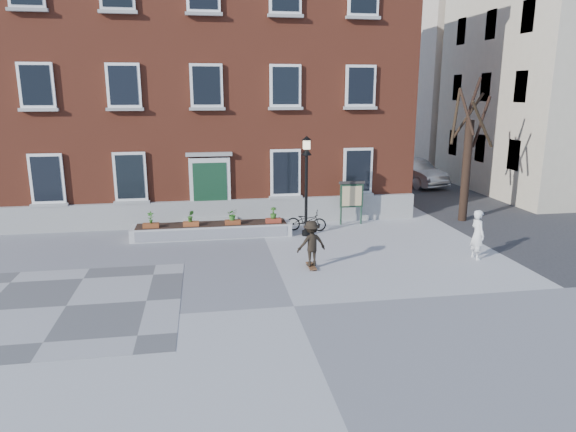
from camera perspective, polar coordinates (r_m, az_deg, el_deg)
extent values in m
plane|color=#A2A2A5|center=(13.87, 0.66, -10.00)|extent=(100.00, 100.00, 0.00)
cube|color=#525254|center=(15.09, -23.43, -9.16)|extent=(6.00, 6.00, 0.01)
imported|color=black|center=(20.99, 2.06, -0.53)|extent=(1.71, 0.97, 0.85)
imported|color=#BBBEC0|center=(32.17, 13.68, 4.76)|extent=(3.01, 5.14, 1.60)
imported|color=silver|center=(18.54, 20.31, -1.94)|extent=(0.44, 0.64, 1.70)
cube|color=brown|center=(26.51, -9.18, 14.43)|extent=(18.00, 10.00, 12.00)
cube|color=#9A9A95|center=(21.97, -8.54, 0.31)|extent=(18.00, 0.24, 1.10)
cube|color=#979792|center=(21.95, -8.49, -0.91)|extent=(2.60, 0.80, 0.20)
cube|color=#9E9E99|center=(22.05, -8.52, -0.31)|extent=(2.20, 0.50, 0.20)
cube|color=silver|center=(21.79, -8.64, 3.15)|extent=(1.70, 0.12, 2.50)
cube|color=#143922|center=(21.76, -8.63, 2.87)|extent=(1.40, 0.06, 2.30)
cube|color=#999994|center=(21.54, -8.77, 6.79)|extent=(1.90, 0.25, 0.15)
cube|color=white|center=(22.54, -25.21, 3.77)|extent=(1.30, 0.10, 2.00)
cube|color=black|center=(22.49, -25.25, 3.74)|extent=(1.08, 0.04, 1.78)
cube|color=#9C9C97|center=(22.66, -24.98, 1.10)|extent=(1.44, 0.20, 0.12)
cube|color=white|center=(22.28, -26.17, 12.91)|extent=(1.30, 0.10, 1.70)
cube|color=black|center=(22.24, -26.21, 12.91)|extent=(1.08, 0.04, 1.48)
cube|color=#ADACA7|center=(22.23, -25.97, 10.57)|extent=(1.44, 0.20, 0.12)
cube|color=gray|center=(22.42, -26.98, 19.76)|extent=(1.44, 0.20, 0.12)
cube|color=silver|center=(21.88, -17.12, 4.20)|extent=(1.30, 0.10, 2.00)
cube|color=black|center=(21.83, -17.14, 4.18)|extent=(1.08, 0.04, 1.78)
cube|color=#9B9B96|center=(22.01, -16.95, 1.46)|extent=(1.44, 0.20, 0.12)
cube|color=white|center=(21.62, -17.80, 13.65)|extent=(1.30, 0.10, 1.70)
cube|color=black|center=(21.57, -17.82, 13.65)|extent=(1.08, 0.04, 1.48)
cube|color=gray|center=(21.57, -17.65, 11.24)|extent=(1.44, 0.20, 0.12)
cube|color=#A6A6A1|center=(21.75, -18.37, 20.73)|extent=(1.44, 0.20, 0.12)
cube|color=white|center=(21.41, -9.05, 14.12)|extent=(1.30, 0.10, 1.70)
cube|color=black|center=(21.36, -9.05, 14.12)|extent=(1.08, 0.04, 1.48)
cube|color=#979792|center=(21.36, -8.95, 11.68)|extent=(1.44, 0.20, 0.12)
cube|color=#969691|center=(21.55, -9.33, 21.29)|extent=(1.44, 0.20, 0.12)
cube|color=white|center=(21.94, -0.28, 4.84)|extent=(1.30, 0.10, 2.00)
cube|color=black|center=(21.89, -0.26, 4.82)|extent=(1.08, 0.04, 1.78)
cube|color=#A6A6A1|center=(22.07, -0.25, 2.09)|extent=(1.44, 0.20, 0.12)
cube|color=white|center=(21.68, -0.29, 14.28)|extent=(1.30, 0.10, 1.70)
cube|color=black|center=(21.63, -0.27, 14.28)|extent=(1.08, 0.04, 1.48)
cube|color=#A2A29D|center=(21.63, -0.27, 11.87)|extent=(1.44, 0.20, 0.12)
cube|color=#A0A09B|center=(21.82, -0.28, 21.36)|extent=(1.44, 0.20, 0.12)
cube|color=silver|center=(22.66, 7.76, 4.99)|extent=(1.30, 0.10, 2.00)
cube|color=black|center=(22.62, 7.80, 4.97)|extent=(1.08, 0.04, 1.78)
cube|color=#A7A7A1|center=(22.79, 7.72, 2.34)|extent=(1.44, 0.20, 0.12)
cube|color=white|center=(22.41, 8.06, 14.13)|extent=(1.30, 0.10, 1.70)
cube|color=black|center=(22.37, 8.10, 14.13)|extent=(1.08, 0.04, 1.48)
cube|color=#A8A9A3|center=(22.37, 8.03, 11.80)|extent=(1.44, 0.20, 0.12)
cube|color=#A2A29D|center=(22.54, 8.36, 20.98)|extent=(1.44, 0.20, 0.12)
cube|color=silver|center=(20.42, -8.42, -1.59)|extent=(6.20, 1.10, 0.50)
cube|color=silver|center=(19.88, -8.39, -2.00)|extent=(5.80, 0.02, 0.40)
cube|color=black|center=(20.35, -8.44, -0.91)|extent=(5.80, 0.90, 0.06)
cube|color=brown|center=(20.19, -14.98, -1.05)|extent=(0.60, 0.25, 0.20)
imported|color=#2A601D|center=(20.11, -15.03, -0.16)|extent=(0.24, 0.24, 0.45)
cube|color=#964620|center=(20.09, -10.72, -0.89)|extent=(0.60, 0.25, 0.20)
imported|color=#31681F|center=(20.01, -10.76, 0.01)|extent=(0.25, 0.25, 0.45)
cube|color=brown|center=(20.11, -6.16, -0.72)|extent=(0.60, 0.25, 0.20)
imported|color=#2F6F21|center=(20.03, -6.18, 0.18)|extent=(0.40, 0.40, 0.45)
cube|color=maroon|center=(20.26, -1.64, -0.54)|extent=(0.60, 0.25, 0.20)
imported|color=#2C5F1C|center=(20.18, -1.65, 0.36)|extent=(0.25, 0.25, 0.45)
cylinder|color=black|center=(23.62, 19.18, 4.71)|extent=(0.36, 0.36, 4.40)
cylinder|color=black|center=(23.66, 20.67, 9.70)|extent=(0.12, 1.12, 2.23)
cylinder|color=#312216|center=(23.94, 19.39, 10.48)|extent=(1.18, 0.49, 1.97)
cylinder|color=#302215|center=(23.49, 18.14, 10.51)|extent=(0.88, 1.14, 2.35)
cylinder|color=black|center=(23.06, 19.26, 10.83)|extent=(0.60, 0.77, 1.90)
cylinder|color=black|center=(22.97, 20.78, 9.49)|extent=(1.39, 0.55, 1.95)
cylinder|color=black|center=(23.58, 19.98, 12.39)|extent=(0.43, 0.48, 1.58)
cube|color=#373639|center=(34.12, 15.44, 3.79)|extent=(8.00, 36.00, 0.01)
cube|color=beige|center=(33.38, 28.94, 14.49)|extent=(10.00, 11.00, 14.00)
cube|color=beige|center=(43.51, 18.92, 14.18)|extent=(10.00, 11.00, 13.00)
cube|color=black|center=(28.03, 23.84, 6.23)|extent=(0.08, 1.00, 1.50)
cube|color=black|center=(30.75, 20.62, 7.07)|extent=(0.08, 1.00, 1.50)
cube|color=black|center=(33.54, 17.91, 7.77)|extent=(0.08, 1.00, 1.50)
cube|color=black|center=(27.87, 24.51, 12.95)|extent=(0.08, 1.00, 1.50)
cube|color=black|center=(30.59, 21.14, 13.21)|extent=(0.08, 1.00, 1.50)
cube|color=black|center=(33.40, 18.33, 13.40)|extent=(0.08, 1.00, 1.50)
cube|color=black|center=(28.07, 25.19, 19.47)|extent=(0.08, 1.00, 1.50)
cube|color=black|center=(30.78, 21.68, 19.16)|extent=(0.08, 1.00, 1.50)
cube|color=black|center=(33.58, 18.76, 18.85)|extent=(0.08, 1.00, 1.50)
cylinder|color=black|center=(20.38, 1.99, -1.90)|extent=(0.32, 0.32, 0.20)
cylinder|color=black|center=(20.03, 2.03, 2.23)|extent=(0.12, 0.12, 3.20)
cone|color=black|center=(19.76, 2.07, 7.21)|extent=(0.40, 0.40, 0.30)
cube|color=beige|center=(19.74, 2.08, 7.93)|extent=(0.24, 0.24, 0.34)
cone|color=black|center=(19.71, 2.09, 8.66)|extent=(0.40, 0.40, 0.16)
cylinder|color=#1A3524|center=(21.97, 5.93, 1.32)|extent=(0.08, 0.08, 1.80)
cylinder|color=#1B3628|center=(22.22, 8.17, 1.40)|extent=(0.08, 0.08, 1.80)
cube|color=#193222|center=(22.02, 7.08, 2.25)|extent=(1.00, 0.10, 1.00)
cube|color=beige|center=(21.97, 7.12, 2.22)|extent=(0.85, 0.02, 0.85)
cube|color=#322D2B|center=(21.92, 7.12, 3.71)|extent=(1.10, 0.16, 0.10)
cube|color=brown|center=(16.75, 2.59, -5.55)|extent=(0.22, 0.78, 0.03)
cylinder|color=black|center=(16.48, 2.49, -6.00)|extent=(0.03, 0.05, 0.05)
cylinder|color=black|center=(16.52, 3.10, -5.96)|extent=(0.03, 0.05, 0.05)
cylinder|color=black|center=(17.00, 2.10, -5.38)|extent=(0.03, 0.05, 0.05)
cylinder|color=black|center=(17.03, 2.70, -5.34)|extent=(0.03, 0.05, 0.05)
imported|color=black|center=(16.51, 2.62, -3.06)|extent=(1.05, 0.73, 1.49)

